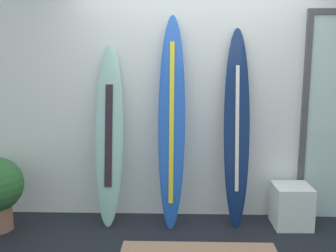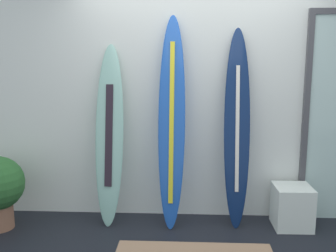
# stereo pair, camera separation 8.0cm
# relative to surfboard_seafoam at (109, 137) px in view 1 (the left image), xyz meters

# --- Properties ---
(wall_back) EXTENTS (7.20, 0.20, 2.80)m
(wall_back) POSITION_rel_surfboard_seafoam_xyz_m (0.89, 0.31, 0.47)
(wall_back) COLOR white
(wall_back) RESTS_ON ground
(surfboard_seafoam) EXTENTS (0.31, 0.41, 1.89)m
(surfboard_seafoam) POSITION_rel_surfboard_seafoam_xyz_m (0.00, 0.00, 0.00)
(surfboard_seafoam) COLOR #8CC1B3
(surfboard_seafoam) RESTS_ON ground
(surfboard_cobalt) EXTENTS (0.29, 0.42, 2.18)m
(surfboard_cobalt) POSITION_rel_surfboard_seafoam_xyz_m (0.65, -0.03, 0.14)
(surfboard_cobalt) COLOR blue
(surfboard_cobalt) RESTS_ON ground
(surfboard_navy) EXTENTS (0.27, 0.37, 2.05)m
(surfboard_navy) POSITION_rel_surfboard_seafoam_xyz_m (1.32, 0.01, 0.09)
(surfboard_navy) COLOR #102550
(surfboard_navy) RESTS_ON ground
(display_block_left) EXTENTS (0.38, 0.38, 0.44)m
(display_block_left) POSITION_rel_surfboard_seafoam_xyz_m (1.90, -0.06, -0.71)
(display_block_left) COLOR white
(display_block_left) RESTS_ON ground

